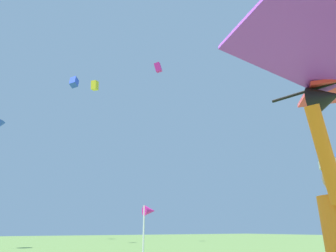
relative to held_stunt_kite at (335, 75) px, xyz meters
name	(u,v)px	position (x,y,z in m)	size (l,w,h in m)	color
held_stunt_kite	(335,75)	(0.00, 0.00, 0.00)	(2.03, 1.30, 0.43)	black
distant_kite_yellow_low_left	(95,85)	(4.65, 23.44, 11.74)	(0.81, 0.84, 0.93)	yellow
distant_kite_magenta_overhead_distant	(158,67)	(11.03, 22.63, 15.29)	(1.08, 0.83, 1.15)	#DB2393
distant_kite_blue_mid_right	(74,82)	(4.77, 33.82, 16.92)	(1.32, 1.62, 1.69)	blue
marker_flag	(149,215)	(1.23, 5.27, -0.76)	(0.30, 0.24, 1.70)	silver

